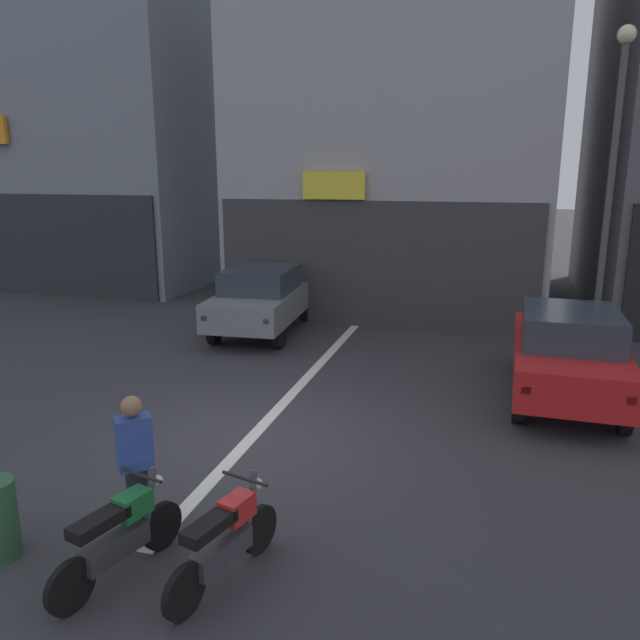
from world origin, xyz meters
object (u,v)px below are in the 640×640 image
Objects in this scene: car_grey_crossing_near at (262,298)px; motorcycle_green_row_leftmost at (120,535)px; car_red_parked_kerbside at (568,352)px; motorcycle_red_row_left_mid at (225,539)px; street_lamp at (613,162)px; person_by_motorcycles at (136,468)px.

car_grey_crossing_near is 2.58× the size of motorcycle_green_row_leftmost.
car_red_parked_kerbside reaches higher than motorcycle_red_row_left_mid.
car_red_parked_kerbside is 7.18m from motorcycle_red_row_left_mid.
street_lamp is (0.89, 3.21, 3.20)m from car_red_parked_kerbside.
car_grey_crossing_near is 1.02× the size of car_red_parked_kerbside.
person_by_motorcycles is at bearing -77.60° from car_grey_crossing_near.
motorcycle_red_row_left_mid is at bearing -120.74° from car_red_parked_kerbside.
motorcycle_green_row_leftmost is 0.74m from person_by_motorcycles.
car_red_parked_kerbside is 2.48× the size of person_by_motorcycles.
car_grey_crossing_near is at bearing -177.52° from street_lamp.
motorcycle_green_row_leftmost is (-4.69, -6.38, -0.43)m from car_red_parked_kerbside.
person_by_motorcycles is at bearing -122.58° from street_lamp.
person_by_motorcycles reaches higher than car_grey_crossing_near.
street_lamp is at bearing 74.56° from car_red_parked_kerbside.
car_red_parked_kerbside reaches higher than motorcycle_green_row_leftmost.
motorcycle_red_row_left_mid is at bearing 12.18° from motorcycle_green_row_leftmost.
motorcycle_red_row_left_mid is at bearing -71.10° from car_grey_crossing_near.
motorcycle_red_row_left_mid is (3.09, -9.03, -0.43)m from car_grey_crossing_near.
car_grey_crossing_near and car_red_parked_kerbside have the same top height.
car_red_parked_kerbside is at bearing -105.44° from street_lamp.
motorcycle_green_row_leftmost is at bearing -120.19° from street_lamp.
car_grey_crossing_near is 2.58× the size of motorcycle_red_row_left_mid.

